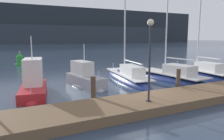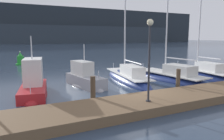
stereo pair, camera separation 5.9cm
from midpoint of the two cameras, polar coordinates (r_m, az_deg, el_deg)
ground_plane at (r=13.49m, az=7.16°, el=-7.15°), size 400.00×400.00×0.00m
dock at (r=12.09m, az=11.75°, el=-8.03°), size 26.74×2.80×0.45m
mooring_pile_1 at (r=11.86m, az=-4.86°, el=-5.40°), size 0.28×0.28×1.57m
mooring_pile_2 at (r=15.10m, az=16.98°, el=-2.70°), size 0.28×0.28×1.57m
motorboat_berth_2 at (r=14.78m, az=-19.68°, el=-4.61°), size 2.52×5.11×4.34m
motorboat_berth_3 at (r=16.44m, az=-7.03°, el=-2.99°), size 2.12×4.67×3.62m
sailboat_berth_4 at (r=18.47m, az=4.21°, el=-2.36°), size 3.14×8.46×11.11m
sailboat_berth_5 at (r=19.36m, az=15.32°, el=-2.07°), size 3.08×8.13×10.23m
sailboat_berth_6 at (r=21.76m, az=22.54°, el=-1.27°), size 2.66×7.57×10.96m
channel_buoy at (r=31.33m, az=-22.75°, el=2.47°), size 1.25×1.25×1.81m
dock_lamppost at (r=10.77m, az=9.93°, el=5.86°), size 0.32×0.32×4.05m
hillside_backdrop at (r=131.41m, az=-22.32°, el=10.55°), size 240.00×23.00×20.66m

